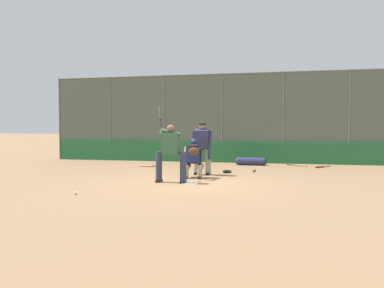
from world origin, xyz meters
The scene contains 15 objects.
ground_plane centered at (0.00, 0.00, 0.00)m, with size 160.00×160.00×0.00m, color #93704C.
home_plate_marker centered at (0.00, 0.00, 0.01)m, with size 0.43×0.43×0.01m, color white.
backstop_fence centered at (0.00, -6.61, 2.07)m, with size 16.18×0.08×3.97m.
padding_wall centered at (0.00, -6.51, 0.46)m, with size 15.77×0.18×0.92m, color #236638.
bleachers_beyond centered at (-1.21, -9.47, 0.59)m, with size 11.27×3.05×1.80m.
batter_at_plate centered at (0.57, -0.01, 0.89)m, with size 0.99×0.70×2.20m.
catcher_behind_plate centered at (0.14, -1.10, 0.63)m, with size 0.64×0.75×1.21m.
umpire_home centered at (0.03, -1.92, 0.92)m, with size 0.70×0.42×1.71m.
spare_bat_near_backstop centered at (2.58, -3.97, 0.03)m, with size 0.92×0.09×0.07m.
spare_bat_by_padding centered at (-4.06, -5.04, 0.03)m, with size 0.63×0.63×0.07m.
spare_bat_third_base_side centered at (-3.30, -5.51, 0.03)m, with size 0.77×0.32×0.07m.
spare_bat_first_base_side centered at (-1.59, -3.40, 0.03)m, with size 0.07×0.84×0.07m.
fielding_glove_on_dirt centered at (-0.70, -2.60, 0.05)m, with size 0.30×0.23×0.11m.
baseball_loose centered at (2.22, 2.26, 0.04)m, with size 0.07×0.07×0.07m, color white.
equipment_bag_dugout_side centered at (-1.36, -5.48, 0.16)m, with size 1.32×0.32×0.32m.
Camera 1 is at (-2.21, 10.07, 1.54)m, focal length 35.00 mm.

